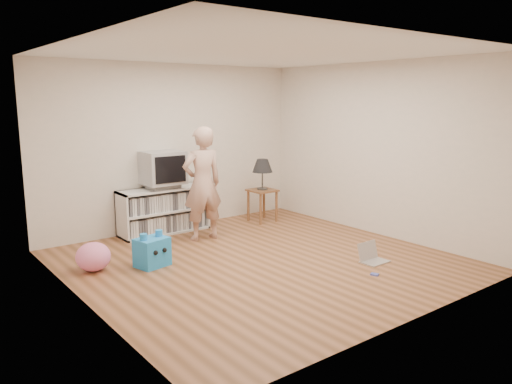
{
  "coord_description": "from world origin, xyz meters",
  "views": [
    {
      "loc": [
        -3.8,
        -4.83,
        2.05
      ],
      "look_at": [
        0.24,
        0.4,
        0.82
      ],
      "focal_mm": 35.0,
      "sensor_mm": 36.0,
      "label": 1
    }
  ],
  "objects": [
    {
      "name": "ground",
      "position": [
        0.0,
        0.0,
        0.0
      ],
      "size": [
        4.5,
        4.5,
        0.0
      ],
      "primitive_type": "plane",
      "color": "brown",
      "rests_on": "ground"
    },
    {
      "name": "walls",
      "position": [
        0.0,
        0.0,
        1.3
      ],
      "size": [
        4.52,
        4.52,
        2.6
      ],
      "color": "silver",
      "rests_on": "ground"
    },
    {
      "name": "ceiling",
      "position": [
        0.0,
        0.0,
        2.6
      ],
      "size": [
        4.5,
        4.5,
        0.01
      ],
      "primitive_type": "cube",
      "color": "white",
      "rests_on": "walls"
    },
    {
      "name": "media_unit",
      "position": [
        -0.32,
        2.04,
        0.35
      ],
      "size": [
        1.4,
        0.45,
        0.7
      ],
      "color": "white",
      "rests_on": "ground"
    },
    {
      "name": "dvd_deck",
      "position": [
        -0.32,
        2.02,
        0.73
      ],
      "size": [
        0.45,
        0.35,
        0.07
      ],
      "primitive_type": "cube",
      "color": "gray",
      "rests_on": "media_unit"
    },
    {
      "name": "crt_tv",
      "position": [
        -0.32,
        2.02,
        1.02
      ],
      "size": [
        0.6,
        0.53,
        0.5
      ],
      "color": "#A4A4A9",
      "rests_on": "dvd_deck"
    },
    {
      "name": "side_table",
      "position": [
        1.34,
        1.65,
        0.42
      ],
      "size": [
        0.42,
        0.42,
        0.55
      ],
      "color": "brown",
      "rests_on": "ground"
    },
    {
      "name": "table_lamp",
      "position": [
        1.34,
        1.65,
        0.94
      ],
      "size": [
        0.34,
        0.34,
        0.52
      ],
      "color": "#333333",
      "rests_on": "side_table"
    },
    {
      "name": "person",
      "position": [
        -0.04,
        1.32,
        0.83
      ],
      "size": [
        0.65,
        0.46,
        1.67
      ],
      "primitive_type": "imported",
      "rotation": [
        0.0,
        0.0,
        3.04
      ],
      "color": "tan",
      "rests_on": "ground"
    },
    {
      "name": "laptop",
      "position": [
        1.12,
        -0.88,
        0.07
      ],
      "size": [
        0.36,
        0.29,
        0.24
      ],
      "rotation": [
        0.0,
        0.0,
        0.02
      ],
      "color": "silver",
      "rests_on": "ground"
    },
    {
      "name": "playing_cards",
      "position": [
        0.74,
        -1.25,
        0.01
      ],
      "size": [
        0.09,
        0.11,
        0.02
      ],
      "primitive_type": "cube",
      "rotation": [
        0.0,
        0.0,
        0.36
      ],
      "color": "#4A58C6",
      "rests_on": "ground"
    },
    {
      "name": "plush_blue",
      "position": [
        -1.19,
        0.66,
        0.19
      ],
      "size": [
        0.44,
        0.39,
        0.44
      ],
      "rotation": [
        0.0,
        0.0,
        0.23
      ],
      "color": "#1D89E0",
      "rests_on": "ground"
    },
    {
      "name": "plush_pink",
      "position": [
        -1.83,
        0.94,
        0.18
      ],
      "size": [
        0.45,
        0.45,
        0.35
      ],
      "primitive_type": "ellipsoid",
      "rotation": [
        0.0,
        0.0,
        0.09
      ],
      "color": "pink",
      "rests_on": "ground"
    }
  ]
}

